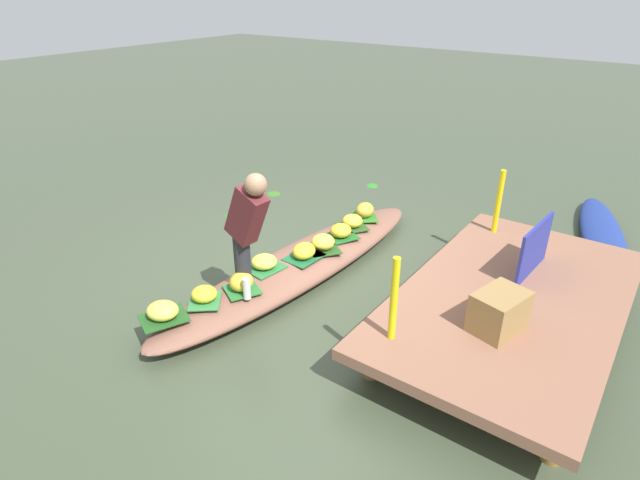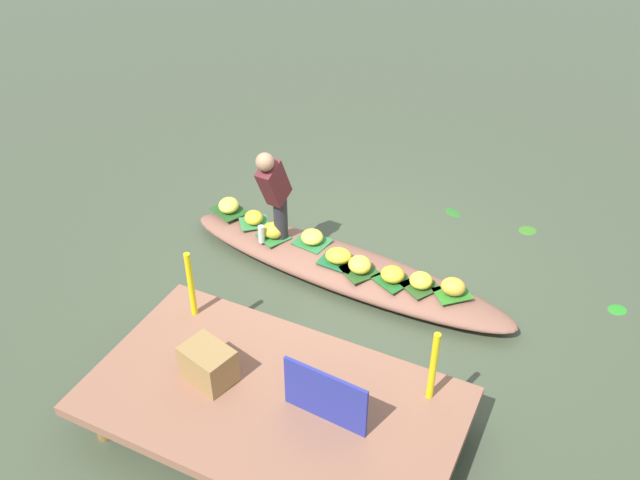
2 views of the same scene
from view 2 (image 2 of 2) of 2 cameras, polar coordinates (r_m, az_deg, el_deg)
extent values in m
plane|color=#3F4A35|center=(7.84, 1.92, -3.04)|extent=(40.00, 40.00, 0.00)
cube|color=#8C5D47|center=(6.08, -3.96, -13.16)|extent=(3.20, 1.80, 0.10)
cylinder|color=#966229|center=(6.36, 9.85, -13.59)|extent=(0.14, 0.14, 0.30)
cylinder|color=brown|center=(7.16, -10.07, -6.68)|extent=(0.14, 0.14, 0.30)
cylinder|color=olive|center=(6.44, -17.48, -14.34)|extent=(0.14, 0.14, 0.30)
ellipsoid|color=brown|center=(7.76, 1.94, -2.29)|extent=(4.06, 1.08, 0.26)
cube|color=#2A723A|center=(7.92, -0.66, -0.15)|extent=(0.42, 0.38, 0.01)
ellipsoid|color=#F7E14B|center=(7.88, -0.66, 0.27)|extent=(0.36, 0.36, 0.14)
cube|color=#2A511E|center=(7.37, 8.30, -3.78)|extent=(0.45, 0.45, 0.01)
ellipsoid|color=yellow|center=(7.32, 8.35, -3.32)|extent=(0.25, 0.25, 0.16)
cube|color=#2E7523|center=(7.33, 10.88, -4.36)|extent=(0.46, 0.45, 0.01)
ellipsoid|color=gold|center=(7.28, 10.96, -3.81)|extent=(0.28, 0.25, 0.19)
cube|color=#1C6134|center=(7.63, 1.53, -1.77)|extent=(0.42, 0.33, 0.01)
ellipsoid|color=yellow|center=(7.58, 1.54, -1.31)|extent=(0.35, 0.31, 0.16)
cube|color=#347D40|center=(8.27, -5.47, 1.43)|extent=(0.44, 0.43, 0.01)
ellipsoid|color=yellow|center=(8.23, -5.50, 1.86)|extent=(0.32, 0.32, 0.15)
cube|color=#2A7232|center=(8.02, -3.87, 0.28)|extent=(0.42, 0.42, 0.01)
ellipsoid|color=gold|center=(7.97, -3.90, 0.81)|extent=(0.27, 0.26, 0.18)
cube|color=#1F6025|center=(7.41, 5.98, -3.29)|extent=(0.46, 0.44, 0.01)
ellipsoid|color=yellow|center=(7.37, 6.02, -2.84)|extent=(0.28, 0.27, 0.15)
cube|color=#254F1D|center=(7.51, 3.28, -2.56)|extent=(0.48, 0.48, 0.01)
ellipsoid|color=yellow|center=(7.45, 3.31, -2.04)|extent=(0.36, 0.36, 0.17)
cube|color=#22521F|center=(8.52, -7.52, 2.43)|extent=(0.50, 0.46, 0.01)
ellipsoid|color=#E7DC4F|center=(8.48, -7.56, 2.87)|extent=(0.35, 0.37, 0.16)
cylinder|color=#28282D|center=(7.86, -3.28, 1.90)|extent=(0.16, 0.16, 0.55)
cube|color=#582024|center=(7.51, -3.84, 4.75)|extent=(0.21, 0.48, 0.59)
sphere|color=#9E7556|center=(7.24, -4.58, 6.45)|extent=(0.20, 0.20, 0.20)
cylinder|color=silver|center=(7.89, -4.88, 0.49)|extent=(0.07, 0.07, 0.22)
cube|color=navy|center=(5.69, 0.42, -12.81)|extent=(0.76, 0.08, 0.52)
cylinder|color=yellow|center=(5.84, 9.34, -10.27)|extent=(0.06, 0.06, 0.73)
cylinder|color=yellow|center=(6.65, -10.63, -3.64)|extent=(0.06, 0.06, 0.73)
cube|color=olive|center=(6.13, -9.22, -10.09)|extent=(0.51, 0.42, 0.34)
ellipsoid|color=#2A6925|center=(9.05, 10.93, 2.25)|extent=(0.29, 0.26, 0.01)
ellipsoid|color=#387722|center=(8.93, 16.79, 0.77)|extent=(0.30, 0.30, 0.01)
ellipsoid|color=#288A24|center=(8.06, 23.37, -5.30)|extent=(0.27, 0.27, 0.01)
camera|label=1|loc=(7.09, -41.55, 11.03)|focal=29.09mm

